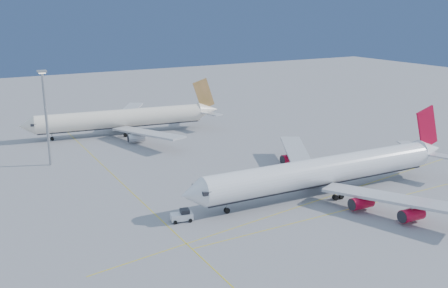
% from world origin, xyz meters
% --- Properties ---
extents(ground, '(500.00, 500.00, 0.00)m').
position_xyz_m(ground, '(0.00, 0.00, 0.00)').
color(ground, slate).
rests_on(ground, ground).
extents(taxiway_lines, '(118.86, 140.00, 0.02)m').
position_xyz_m(taxiway_lines, '(-14.71, 6.34, 0.01)').
color(taxiway_lines, '#D0BC0B').
rests_on(taxiway_lines, ground).
extents(airliner_virgin, '(74.70, 67.10, 18.44)m').
position_xyz_m(airliner_virgin, '(0.71, -3.87, 5.56)').
color(airliner_virgin, white).
rests_on(airliner_virgin, ground).
extents(airliner_etihad, '(69.09, 63.34, 18.04)m').
position_xyz_m(airliner_etihad, '(-22.46, 75.22, 5.49)').
color(airliner_etihad, white).
rests_on(airliner_etihad, ground).
extents(pushback_tug, '(4.88, 3.52, 2.54)m').
position_xyz_m(pushback_tug, '(-36.33, -1.81, 1.18)').
color(pushback_tug, white).
rests_on(pushback_tug, ground).
extents(light_mast, '(2.29, 2.29, 26.49)m').
position_xyz_m(light_mast, '(-52.60, 51.03, 15.63)').
color(light_mast, gray).
rests_on(light_mast, ground).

